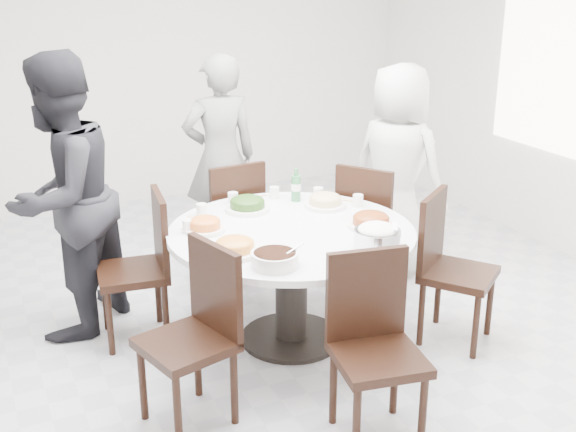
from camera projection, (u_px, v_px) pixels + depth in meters
name	position (u px, v px, depth m)	size (l,w,h in m)	color
floor	(228.00, 333.00, 4.68)	(6.00, 6.00, 0.01)	silver
wall_back	(114.00, 60.00, 6.78)	(6.00, 0.01, 2.80)	silver
dining_table	(291.00, 286.00, 4.48)	(1.50, 1.50, 0.75)	white
chair_ne	(373.00, 225.00, 5.22)	(0.42, 0.42, 0.95)	black
chair_n	(227.00, 222.00, 5.29)	(0.42, 0.42, 0.95)	black
chair_nw	(132.00, 269.00, 4.48)	(0.42, 0.42, 0.95)	black
chair_sw	(186.00, 340.00, 3.64)	(0.42, 0.42, 0.95)	black
chair_s	(379.00, 354.00, 3.51)	(0.42, 0.42, 0.95)	black
chair_se	(459.00, 271.00, 4.45)	(0.42, 0.42, 0.95)	black
diner_right	(397.00, 170.00, 5.43)	(0.78, 0.51, 1.60)	silver
diner_middle	(220.00, 158.00, 5.69)	(0.60, 0.39, 1.63)	black
diner_left	(62.00, 198.00, 4.46)	(0.87, 0.68, 1.79)	black
dish_greens	(247.00, 205.00, 4.67)	(0.29, 0.29, 0.08)	white
dish_pale	(325.00, 202.00, 4.74)	(0.27, 0.27, 0.07)	white
dish_orange	(205.00, 226.00, 4.31)	(0.24, 0.24, 0.07)	white
dish_redbrown	(371.00, 222.00, 4.38)	(0.29, 0.29, 0.07)	white
dish_tofu	(235.00, 248.00, 3.98)	(0.28, 0.28, 0.07)	white
rice_bowl	(377.00, 239.00, 4.05)	(0.26, 0.26, 0.11)	silver
soup_bowl	(275.00, 259.00, 3.82)	(0.26, 0.26, 0.08)	white
beverage_bottle	(296.00, 185.00, 4.84)	(0.06, 0.06, 0.23)	#2F7540
tea_cups	(251.00, 194.00, 4.89)	(0.07, 0.07, 0.08)	white
chopsticks	(249.00, 198.00, 4.92)	(0.24, 0.04, 0.01)	tan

